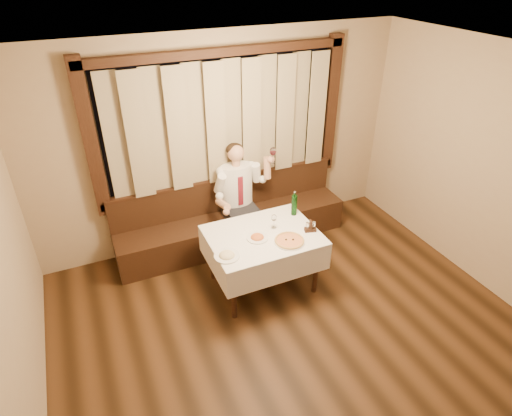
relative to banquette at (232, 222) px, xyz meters
name	(u,v)px	position (x,y,z in m)	size (l,w,h in m)	color
room	(296,210)	(0.00, -1.75, 1.19)	(5.01, 6.01, 2.81)	black
banquette	(232,222)	(0.00, 0.00, 0.00)	(3.20, 0.61, 0.94)	black
dining_table	(263,242)	(0.00, -1.02, 0.34)	(1.27, 0.97, 0.76)	black
pizza	(289,241)	(0.21, -1.28, 0.46)	(0.35, 0.35, 0.04)	white
pasta_red	(257,236)	(-0.09, -1.07, 0.48)	(0.25, 0.25, 0.08)	white
pasta_cream	(227,254)	(-0.53, -1.25, 0.48)	(0.28, 0.28, 0.09)	white
green_bottle	(294,205)	(0.53, -0.78, 0.58)	(0.07, 0.07, 0.32)	#104B12
table_wine_glass	(274,218)	(0.17, -0.96, 0.58)	(0.07, 0.07, 0.19)	white
cruet_caddy	(310,227)	(0.53, -1.19, 0.50)	(0.15, 0.10, 0.14)	black
seated_man	(239,190)	(0.09, -0.09, 0.54)	(0.82, 0.61, 1.47)	black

